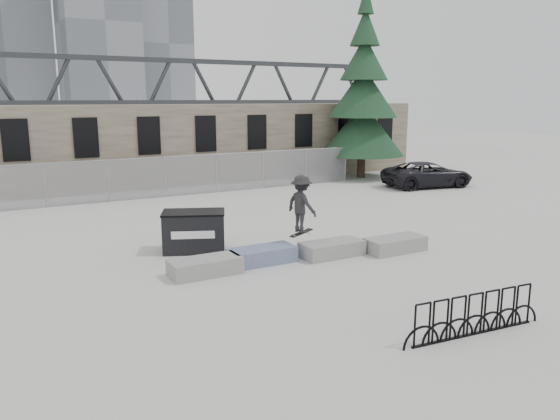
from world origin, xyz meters
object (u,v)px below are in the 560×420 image
at_px(planter_center_left, 262,255).
at_px(bike_rack, 475,315).
at_px(planter_far_left, 205,266).
at_px(skateboarder, 302,204).
at_px(planter_center_right, 332,248).
at_px(planter_offset, 395,244).
at_px(suv, 428,174).
at_px(dumpster, 194,231).
at_px(spruce_tree, 363,103).

height_order(planter_center_left, bike_rack, bike_rack).
relative_size(planter_far_left, skateboarder, 1.06).
relative_size(planter_far_left, planter_center_right, 1.00).
bearing_deg(planter_offset, suv, 41.73).
relative_size(planter_center_left, planter_offset, 1.00).
bearing_deg(dumpster, planter_offset, -6.43).
relative_size(planter_center_right, suv, 0.40).
distance_m(dumpster, skateboarder, 3.61).
bearing_deg(planter_far_left, bike_rack, -62.07).
relative_size(planter_center_right, skateboarder, 1.06).
bearing_deg(planter_center_left, skateboarder, 3.91).
bearing_deg(planter_offset, bike_rack, -116.18).
bearing_deg(spruce_tree, bike_rack, -121.75).
xyz_separation_m(suv, skateboarder, (-13.20, -8.12, 0.95)).
xyz_separation_m(planter_offset, spruce_tree, (9.37, 13.98, 4.30)).
distance_m(planter_offset, bike_rack, 6.33).
distance_m(dumpster, bike_rack, 9.35).
bearing_deg(spruce_tree, planter_offset, -123.84).
bearing_deg(planter_center_left, planter_center_right, -11.04).
height_order(planter_far_left, spruce_tree, spruce_tree).
height_order(dumpster, skateboarder, skateboarder).
bearing_deg(suv, planter_center_left, 129.64).
bearing_deg(planter_far_left, spruce_tree, 40.30).
relative_size(planter_far_left, spruce_tree, 0.17).
distance_m(planter_offset, dumpster, 6.48).
height_order(planter_far_left, bike_rack, bike_rack).
height_order(planter_offset, dumpster, dumpster).
bearing_deg(dumpster, planter_center_left, -36.54).
bearing_deg(planter_far_left, planter_center_right, -2.99).
relative_size(planter_center_left, suv, 0.40).
xyz_separation_m(planter_center_right, suv, (12.40, 8.65, 0.44)).
relative_size(planter_offset, dumpster, 0.87).
bearing_deg(dumpster, planter_far_left, -80.18).
distance_m(bike_rack, spruce_tree, 23.48).
relative_size(planter_offset, skateboarder, 1.06).
height_order(planter_center_right, suv, suv).
bearing_deg(skateboarder, planter_center_right, -136.27).
relative_size(bike_rack, spruce_tree, 0.31).
xyz_separation_m(planter_center_left, skateboarder, (1.43, 0.10, 1.39)).
relative_size(planter_far_left, bike_rack, 0.56).
distance_m(planter_center_right, dumpster, 4.45).
height_order(planter_center_left, planter_center_right, same).
height_order(bike_rack, suv, suv).
xyz_separation_m(planter_center_right, planter_offset, (2.08, -0.55, 0.00)).
relative_size(planter_center_right, spruce_tree, 0.17).
xyz_separation_m(bike_rack, suv, (13.11, 14.88, 0.26)).
height_order(planter_center_left, dumpster, dumpster).
distance_m(spruce_tree, suv, 6.21).
bearing_deg(planter_center_left, planter_far_left, -173.39).
relative_size(planter_far_left, dumpster, 0.87).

